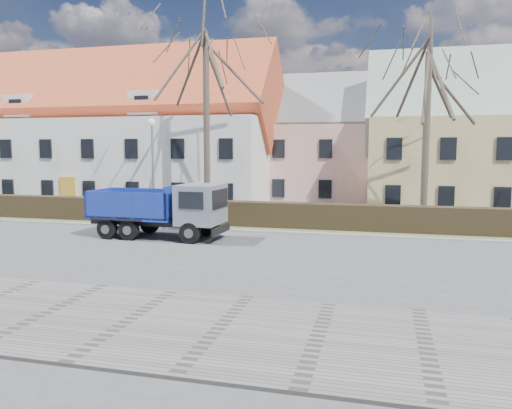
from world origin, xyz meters
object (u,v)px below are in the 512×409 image
(dump_truck, at_px, (154,210))
(cart_frame, at_px, (117,222))
(streetlight, at_px, (153,170))
(parked_car_a, at_px, (128,201))

(dump_truck, bearing_deg, cart_frame, 151.32)
(dump_truck, relative_size, streetlight, 1.11)
(dump_truck, height_order, cart_frame, dump_truck)
(streetlight, height_order, cart_frame, streetlight)
(cart_frame, xyz_separation_m, parked_car_a, (-3.09, 6.82, 0.35))
(dump_truck, relative_size, cart_frame, 8.63)
(cart_frame, bearing_deg, parked_car_a, 114.40)
(dump_truck, height_order, streetlight, streetlight)
(dump_truck, relative_size, parked_car_a, 1.59)
(parked_car_a, bearing_deg, cart_frame, -165.01)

